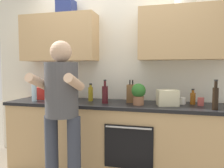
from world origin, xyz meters
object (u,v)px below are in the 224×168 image
(bottle_water, at_px, (34,92))
(cup_tea, at_px, (59,96))
(bottle_wine, at_px, (105,94))
(bottle_oil, at_px, (91,94))
(grocery_bag_bread, at_px, (67,95))
(bottle_syrup, at_px, (193,98))
(bottle_soy, at_px, (215,97))
(cup_ceramic, at_px, (201,102))
(person_standing, at_px, (62,105))
(grocery_bag_rice, at_px, (167,98))
(cup_coffee, at_px, (182,101))
(grocery_bag_crisps, at_px, (44,93))
(potted_herb, at_px, (139,93))
(knife_block, at_px, (131,93))

(bottle_water, relative_size, cup_tea, 3.17)
(bottle_wine, relative_size, bottle_oil, 1.26)
(cup_tea, height_order, grocery_bag_bread, grocery_bag_bread)
(bottle_syrup, bearing_deg, bottle_water, -172.82)
(bottle_soy, xyz_separation_m, bottle_oil, (-1.50, 0.26, -0.03))
(cup_ceramic, bearing_deg, person_standing, -153.72)
(grocery_bag_rice, bearing_deg, bottle_oil, 173.97)
(cup_coffee, height_order, grocery_bag_crisps, grocery_bag_crisps)
(bottle_soy, relative_size, cup_tea, 3.76)
(potted_herb, bearing_deg, cup_tea, 167.30)
(cup_ceramic, relative_size, potted_herb, 0.37)
(bottle_soy, relative_size, knife_block, 1.12)
(cup_coffee, distance_m, grocery_bag_rice, 0.23)
(cup_tea, distance_m, grocery_bag_rice, 1.56)
(bottle_soy, xyz_separation_m, grocery_bag_bread, (-1.83, 0.22, -0.05))
(bottle_oil, distance_m, cup_coffee, 1.19)
(cup_tea, bearing_deg, cup_coffee, -2.88)
(bottle_syrup, distance_m, grocery_bag_crisps, 2.05)
(bottle_wine, height_order, grocery_bag_rice, bottle_wine)
(person_standing, bearing_deg, grocery_bag_bread, 112.08)
(bottle_syrup, bearing_deg, bottle_oil, -177.61)
(knife_block, bearing_deg, bottle_syrup, 1.61)
(bottle_oil, relative_size, cup_tea, 2.75)
(knife_block, relative_size, potted_herb, 1.11)
(cup_tea, bearing_deg, grocery_bag_bread, -39.54)
(bottle_soy, distance_m, knife_block, 1.00)
(grocery_bag_bread, height_order, grocery_bag_crisps, grocery_bag_crisps)
(person_standing, bearing_deg, potted_herb, 38.71)
(cup_ceramic, bearing_deg, cup_coffee, 166.96)
(cup_ceramic, xyz_separation_m, cup_coffee, (-0.21, 0.05, -0.01))
(bottle_wine, height_order, cup_coffee, bottle_wine)
(bottle_wine, relative_size, cup_coffee, 3.37)
(bottle_syrup, xyz_separation_m, grocery_bag_bread, (-1.64, -0.10, 0.00))
(person_standing, relative_size, bottle_water, 5.93)
(bottle_soy, distance_m, bottle_water, 2.24)
(cup_tea, bearing_deg, potted_herb, -12.70)
(bottle_wine, bearing_deg, grocery_bag_crisps, 170.34)
(bottle_wine, height_order, bottle_oil, bottle_wine)
(grocery_bag_rice, bearing_deg, person_standing, -149.65)
(bottle_wine, bearing_deg, grocery_bag_bread, 171.22)
(bottle_oil, bearing_deg, potted_herb, -12.62)
(person_standing, xyz_separation_m, bottle_syrup, (1.37, 0.78, 0.02))
(bottle_soy, xyz_separation_m, bottle_water, (-2.23, 0.06, -0.02))
(cup_coffee, bearing_deg, grocery_bag_crisps, -179.95)
(bottle_water, relative_size, grocery_bag_crisps, 1.26)
(bottle_water, relative_size, grocery_bag_rice, 1.15)
(bottle_water, bearing_deg, grocery_bag_crisps, 91.00)
(bottle_wine, bearing_deg, grocery_bag_rice, 2.02)
(grocery_bag_rice, bearing_deg, cup_coffee, 38.19)
(grocery_bag_bread, bearing_deg, grocery_bag_rice, -2.61)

